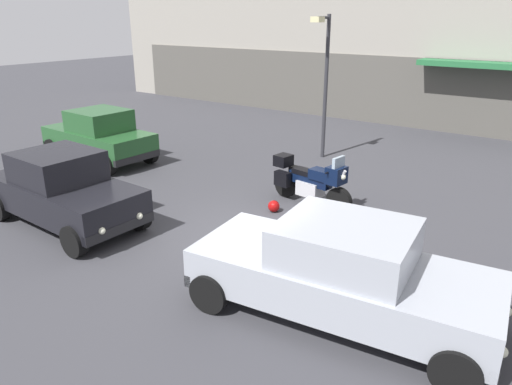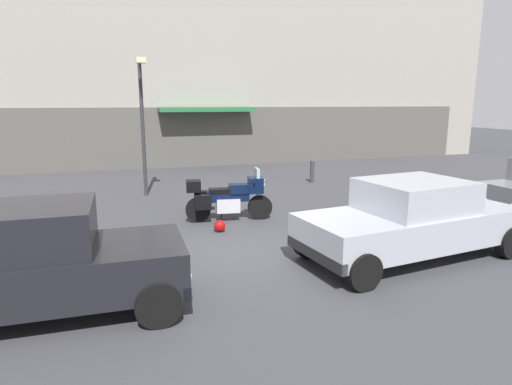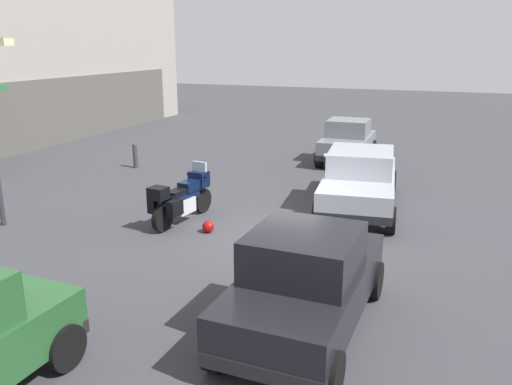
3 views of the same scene
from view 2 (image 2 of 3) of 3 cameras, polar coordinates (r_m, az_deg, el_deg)
ground_plane at (r=9.14m, az=-0.90°, el=-7.63°), size 80.00×80.00×0.00m
building_facade_rear at (r=22.12m, az=-12.14°, el=17.80°), size 35.42×3.40×11.03m
motorcycle at (r=11.27m, az=-3.75°, el=-0.64°), size 2.26×0.89×1.36m
helmet at (r=10.43m, az=-4.79°, el=-4.40°), size 0.28×0.28×0.28m
car_sedan_far at (r=9.05m, az=19.69°, el=-3.35°), size 4.71×2.38×1.56m
car_wagon_end at (r=6.91m, az=-25.88°, el=-8.24°), size 3.91×1.87×1.64m
streetlamp_curbside at (r=14.46m, az=-14.66°, el=10.09°), size 0.28×0.94×4.41m
bollard_curbside at (r=16.85m, az=7.35°, el=2.89°), size 0.16×0.16×0.88m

